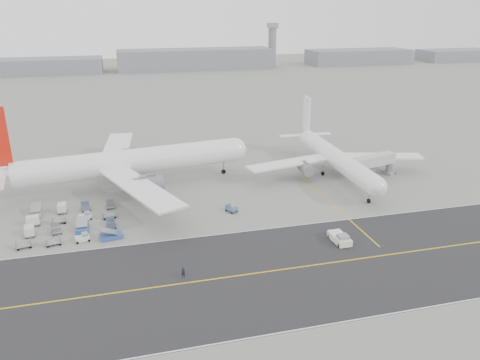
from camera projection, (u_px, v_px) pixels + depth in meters
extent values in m
plane|color=gray|center=(210.00, 230.00, 95.23)|extent=(700.00, 700.00, 0.00)
cube|color=#2B2B2E|center=(258.00, 273.00, 80.07)|extent=(220.00, 32.00, 0.02)
cube|color=gold|center=(258.00, 273.00, 80.06)|extent=(220.00, 0.30, 0.01)
cube|color=silver|center=(236.00, 232.00, 94.40)|extent=(220.00, 0.25, 0.01)
cube|color=silver|center=(290.00, 331.00, 65.72)|extent=(220.00, 0.25, 0.01)
cube|color=gold|center=(334.00, 206.00, 106.79)|extent=(0.30, 40.00, 0.01)
cylinder|color=gray|center=(272.00, 47.00, 354.21)|extent=(6.00, 6.00, 28.00)
cube|color=gray|center=(273.00, 25.00, 348.80)|extent=(7.00, 7.00, 3.50)
cylinder|color=white|center=(132.00, 162.00, 116.70)|extent=(55.60, 13.95, 6.33)
sphere|color=white|center=(235.00, 149.00, 126.59)|extent=(6.21, 6.21, 6.21)
cone|color=white|center=(4.00, 175.00, 106.16)|extent=(11.47, 7.14, 5.70)
cube|color=white|center=(0.00, 167.00, 110.56)|extent=(4.41, 10.43, 0.25)
cube|color=white|center=(140.00, 188.00, 102.05)|extent=(17.60, 30.64, 0.45)
cube|color=white|center=(117.00, 148.00, 130.93)|extent=(9.88, 30.86, 0.45)
cylinder|color=slate|center=(148.00, 185.00, 108.09)|extent=(7.22, 4.83, 3.93)
cylinder|color=slate|center=(130.00, 157.00, 127.93)|extent=(7.22, 4.83, 3.93)
cylinder|color=black|center=(224.00, 171.00, 127.44)|extent=(1.25, 0.66, 1.20)
cylinder|color=black|center=(129.00, 190.00, 114.74)|extent=(1.25, 0.66, 1.20)
cylinder|color=black|center=(124.00, 180.00, 121.32)|extent=(1.25, 0.66, 1.20)
cylinder|color=gray|center=(223.00, 166.00, 126.86)|extent=(0.36, 0.36, 3.33)
cylinder|color=white|center=(336.00, 159.00, 123.85)|extent=(5.73, 42.75, 4.89)
sphere|color=white|center=(376.00, 187.00, 104.40)|extent=(4.79, 4.79, 4.79)
cone|color=white|center=(306.00, 136.00, 144.12)|extent=(4.57, 8.41, 4.40)
cube|color=white|center=(307.00, 114.00, 142.24)|extent=(0.59, 4.69, 10.41)
cube|color=white|center=(292.00, 136.00, 143.86)|extent=(7.85, 2.50, 0.25)
cube|color=white|center=(318.00, 134.00, 145.72)|extent=(7.85, 2.50, 0.25)
cube|color=white|center=(289.00, 163.00, 122.23)|extent=(23.98, 10.29, 0.45)
cube|color=white|center=(378.00, 156.00, 127.80)|extent=(23.96, 11.13, 0.45)
cylinder|color=slate|center=(306.00, 169.00, 121.63)|extent=(3.13, 5.26, 3.03)
cylinder|color=slate|center=(368.00, 164.00, 125.45)|extent=(3.13, 5.26, 3.03)
cylinder|color=black|center=(369.00, 201.00, 108.34)|extent=(0.52, 1.07, 1.06)
cylinder|color=black|center=(323.00, 173.00, 126.21)|extent=(0.52, 1.07, 1.06)
cylinder|color=black|center=(343.00, 172.00, 127.47)|extent=(0.52, 1.07, 1.06)
cylinder|color=gray|center=(369.00, 196.00, 107.89)|extent=(0.36, 0.36, 2.57)
cube|color=white|center=(340.00, 238.00, 90.40)|extent=(2.85, 5.58, 1.24)
cube|color=gray|center=(343.00, 237.00, 88.96)|extent=(2.01, 1.84, 0.80)
cylinder|color=gray|center=(331.00, 232.00, 93.53)|extent=(0.22, 2.30, 0.14)
cylinder|color=black|center=(339.00, 246.00, 88.31)|extent=(0.38, 0.81, 0.80)
cylinder|color=black|center=(350.00, 244.00, 88.92)|extent=(0.38, 0.81, 0.80)
cylinder|color=black|center=(329.00, 236.00, 92.13)|extent=(0.38, 0.81, 0.80)
cylinder|color=black|center=(340.00, 234.00, 92.74)|extent=(0.38, 0.81, 0.80)
cylinder|color=gray|center=(389.00, 166.00, 126.88)|extent=(1.66, 1.66, 4.16)
cube|color=gray|center=(388.00, 172.00, 127.48)|extent=(3.34, 3.34, 0.73)
cube|color=silver|center=(371.00, 161.00, 122.49)|extent=(15.80, 7.06, 2.70)
cube|color=gray|center=(349.00, 166.00, 118.95)|extent=(2.11, 3.54, 3.12)
cylinder|color=black|center=(388.00, 171.00, 128.96)|extent=(0.47, 0.69, 0.62)
imported|color=black|center=(183.00, 272.00, 78.49)|extent=(0.73, 0.50, 1.92)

